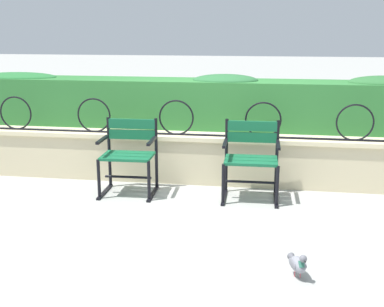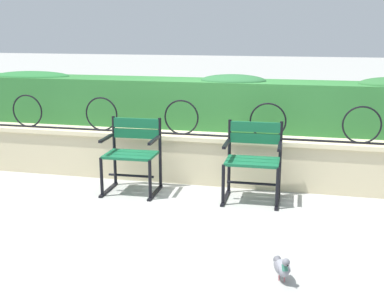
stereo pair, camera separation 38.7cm
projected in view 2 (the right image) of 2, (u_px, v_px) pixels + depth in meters
ground_plane at (189, 208)px, 5.16m from camera, size 60.00×60.00×0.00m
stone_wall at (208, 158)px, 5.99m from camera, size 8.29×0.41×0.58m
iron_arch_fence at (185, 120)px, 5.87m from camera, size 7.73×0.02×0.42m
hedge_row at (216, 102)px, 6.31m from camera, size 8.13×0.65×0.68m
park_chair_left at (133, 152)px, 5.63m from camera, size 0.61×0.54×0.83m
park_chair_right at (253, 158)px, 5.34m from camera, size 0.61×0.54×0.84m
pigeon_near_chairs at (282, 267)px, 3.65m from camera, size 0.15×0.29×0.22m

